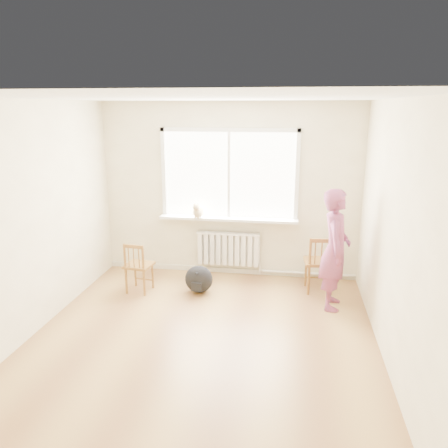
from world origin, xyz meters
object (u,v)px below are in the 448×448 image
at_px(cat, 198,211).
at_px(chair_left, 138,267).
at_px(person, 335,249).
at_px(backpack, 199,279).
at_px(chair_right, 319,264).

bearing_deg(cat, chair_left, -130.96).
height_order(person, cat, person).
bearing_deg(cat, backpack, -75.63).
bearing_deg(chair_left, chair_right, -163.93).
height_order(chair_right, cat, cat).
xyz_separation_m(chair_left, backpack, (0.87, 0.12, -0.18)).
bearing_deg(cat, person, -19.93).
relative_size(chair_left, cat, 1.92).
bearing_deg(person, cat, 72.76).
xyz_separation_m(chair_right, person, (0.15, -0.46, 0.38)).
xyz_separation_m(cat, backpack, (0.14, -0.66, -0.85)).
relative_size(chair_right, cat, 2.16).
distance_m(cat, backpack, 1.09).
distance_m(chair_left, person, 2.77).
bearing_deg(chair_right, cat, -16.96).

